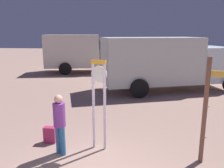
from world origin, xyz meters
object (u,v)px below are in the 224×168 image
object	(u,v)px
standing_clock	(99,96)
box_truck_far	(84,52)
box_truck_near	(164,61)
backpack	(50,135)
arrow_sign	(221,97)
person_near_clock	(60,122)

from	to	relation	value
standing_clock	box_truck_far	world-z (taller)	box_truck_far
standing_clock	box_truck_near	size ratio (longest dim) A/B	0.32
backpack	box_truck_near	world-z (taller)	box_truck_near
backpack	box_truck_far	size ratio (longest dim) A/B	0.07
arrow_sign	box_truck_far	size ratio (longest dim) A/B	0.38
standing_clock	person_near_clock	bearing A→B (deg)	-156.10
person_near_clock	box_truck_far	distance (m)	12.54
backpack	box_truck_far	bearing A→B (deg)	98.40
standing_clock	backpack	world-z (taller)	standing_clock
standing_clock	arrow_sign	size ratio (longest dim) A/B	0.94
person_near_clock	backpack	world-z (taller)	person_near_clock
backpack	standing_clock	bearing A→B (deg)	-6.71
person_near_clock	backpack	bearing A→B (deg)	131.20
arrow_sign	box_truck_near	xyz separation A→B (m)	(-0.45, 7.14, -0.10)
arrow_sign	box_truck_far	bearing A→B (deg)	115.76
standing_clock	backpack	size ratio (longest dim) A/B	5.18
box_truck_far	arrow_sign	bearing A→B (deg)	-64.24
arrow_sign	person_near_clock	size ratio (longest dim) A/B	1.61
person_near_clock	standing_clock	bearing A→B (deg)	23.90
backpack	box_truck_far	distance (m)	11.94
arrow_sign	box_truck_near	bearing A→B (deg)	93.64
standing_clock	box_truck_near	bearing A→B (deg)	70.60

